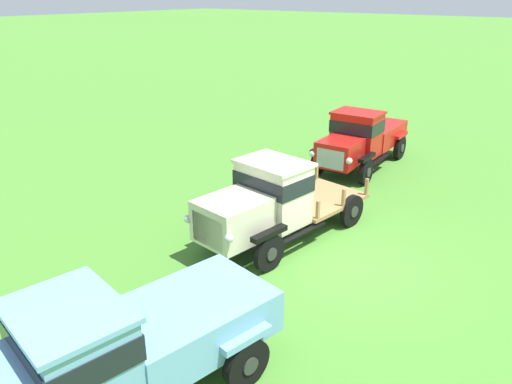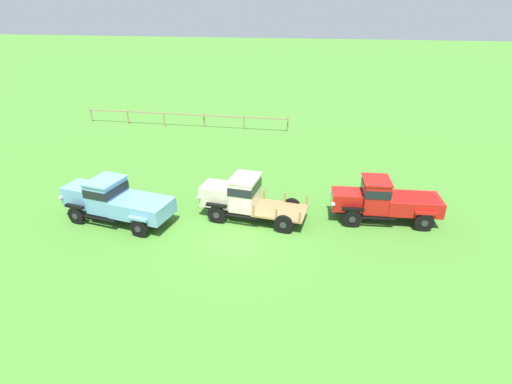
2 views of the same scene
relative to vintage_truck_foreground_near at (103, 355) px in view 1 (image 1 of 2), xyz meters
name	(u,v)px [view 1 (image 1 of 2)]	position (x,y,z in m)	size (l,w,h in m)	color
ground_plane	(346,265)	(6.06, -0.63, -1.08)	(240.00, 240.00, 0.00)	#47842D
vintage_truck_foreground_near	(103,355)	(0.00, 0.00, 0.00)	(5.65, 2.75, 2.05)	black
vintage_truck_second_in_line	(267,202)	(5.75, 1.44, 0.05)	(5.28, 2.42, 2.12)	black
vintage_truck_midrow_center	(361,138)	(12.44, 2.40, -0.01)	(5.16, 2.22, 2.09)	black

